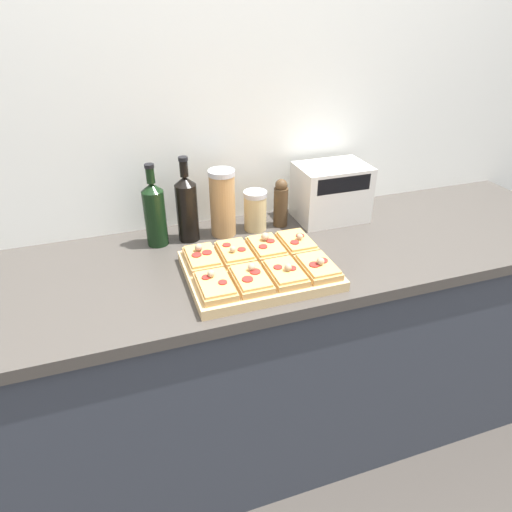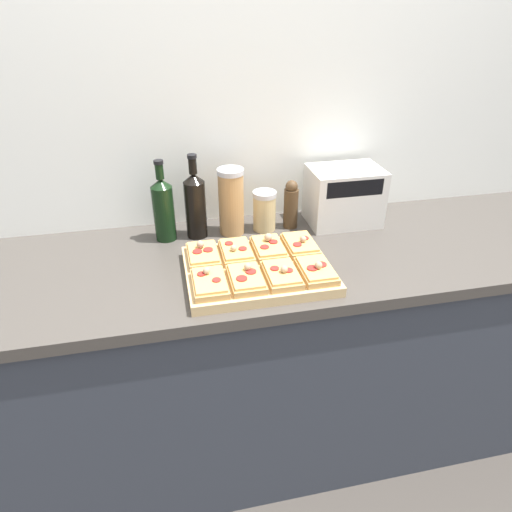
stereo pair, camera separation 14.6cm
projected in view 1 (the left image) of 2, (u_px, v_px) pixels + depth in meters
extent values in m
plane|color=#3D3833|center=(277.00, 501.00, 1.77)|extent=(12.00, 12.00, 0.00)
cube|color=silver|center=(220.00, 135.00, 1.69)|extent=(6.00, 0.06, 2.50)
cube|color=#333842|center=(251.00, 361.00, 1.81)|extent=(2.60, 0.64, 0.88)
cube|color=#423D38|center=(250.00, 262.00, 1.57)|extent=(2.63, 0.67, 0.04)
cube|color=tan|center=(259.00, 270.00, 1.46)|extent=(0.46, 0.36, 0.03)
cube|color=tan|center=(202.00, 259.00, 1.47)|extent=(0.10, 0.16, 0.02)
cube|color=#E5A856|center=(202.00, 255.00, 1.46)|extent=(0.09, 0.14, 0.01)
cylinder|color=maroon|center=(197.00, 255.00, 1.45)|extent=(0.03, 0.03, 0.00)
cylinder|color=maroon|center=(207.00, 252.00, 1.46)|extent=(0.03, 0.03, 0.00)
sphere|color=tan|center=(198.00, 247.00, 1.47)|extent=(0.03, 0.03, 0.03)
cube|color=tan|center=(235.00, 253.00, 1.50)|extent=(0.10, 0.16, 0.02)
cube|color=#E5A856|center=(235.00, 250.00, 1.49)|extent=(0.09, 0.14, 0.01)
cylinder|color=maroon|center=(227.00, 245.00, 1.50)|extent=(0.03, 0.03, 0.00)
cylinder|color=maroon|center=(242.00, 249.00, 1.48)|extent=(0.03, 0.03, 0.00)
sphere|color=tan|center=(233.00, 249.00, 1.46)|extent=(0.02, 0.02, 0.02)
cube|color=tan|center=(266.00, 248.00, 1.53)|extent=(0.10, 0.16, 0.02)
cube|color=#E5A856|center=(266.00, 245.00, 1.52)|extent=(0.09, 0.14, 0.01)
cylinder|color=maroon|center=(263.00, 247.00, 1.50)|extent=(0.03, 0.03, 0.00)
cylinder|color=maroon|center=(271.00, 241.00, 1.53)|extent=(0.03, 0.03, 0.00)
sphere|color=tan|center=(265.00, 237.00, 1.53)|extent=(0.03, 0.03, 0.03)
cube|color=tan|center=(296.00, 243.00, 1.56)|extent=(0.10, 0.16, 0.02)
cube|color=#E5A856|center=(297.00, 240.00, 1.55)|extent=(0.09, 0.14, 0.01)
cylinder|color=maroon|center=(295.00, 242.00, 1.52)|extent=(0.03, 0.03, 0.00)
cylinder|color=maroon|center=(300.00, 236.00, 1.56)|extent=(0.03, 0.03, 0.00)
sphere|color=tan|center=(300.00, 237.00, 1.54)|extent=(0.02, 0.02, 0.02)
cube|color=tan|center=(215.00, 287.00, 1.33)|extent=(0.10, 0.16, 0.02)
cube|color=#E5A856|center=(215.00, 283.00, 1.32)|extent=(0.09, 0.14, 0.01)
cylinder|color=maroon|center=(206.00, 277.00, 1.33)|extent=(0.03, 0.03, 0.00)
cylinder|color=maroon|center=(223.00, 282.00, 1.31)|extent=(0.03, 0.03, 0.00)
sphere|color=tan|center=(211.00, 274.00, 1.33)|extent=(0.02, 0.02, 0.02)
cube|color=tan|center=(251.00, 280.00, 1.36)|extent=(0.10, 0.16, 0.02)
cube|color=#E5A856|center=(251.00, 276.00, 1.35)|extent=(0.09, 0.14, 0.01)
cylinder|color=maroon|center=(248.00, 279.00, 1.33)|extent=(0.03, 0.03, 0.00)
cylinder|color=maroon|center=(255.00, 272.00, 1.36)|extent=(0.03, 0.03, 0.00)
sphere|color=tan|center=(251.00, 267.00, 1.37)|extent=(0.02, 0.02, 0.02)
cube|color=tan|center=(285.00, 274.00, 1.39)|extent=(0.10, 0.16, 0.02)
cube|color=#E5A856|center=(285.00, 270.00, 1.38)|extent=(0.09, 0.14, 0.01)
cylinder|color=maroon|center=(278.00, 267.00, 1.38)|extent=(0.03, 0.03, 0.00)
cylinder|color=maroon|center=(292.00, 268.00, 1.38)|extent=(0.03, 0.03, 0.00)
sphere|color=tan|center=(288.00, 267.00, 1.36)|extent=(0.02, 0.02, 0.02)
cube|color=tan|center=(318.00, 268.00, 1.42)|extent=(0.10, 0.16, 0.02)
cube|color=#E5A856|center=(318.00, 264.00, 1.41)|extent=(0.09, 0.14, 0.01)
cylinder|color=maroon|center=(315.00, 265.00, 1.40)|extent=(0.03, 0.03, 0.00)
cylinder|color=maroon|center=(322.00, 261.00, 1.42)|extent=(0.03, 0.03, 0.00)
sphere|color=tan|center=(321.00, 261.00, 1.39)|extent=(0.02, 0.02, 0.02)
cylinder|color=black|center=(155.00, 218.00, 1.59)|extent=(0.08, 0.08, 0.20)
cone|color=black|center=(152.00, 187.00, 1.54)|extent=(0.08, 0.08, 0.03)
cylinder|color=black|center=(150.00, 175.00, 1.52)|extent=(0.03, 0.03, 0.05)
cylinder|color=black|center=(149.00, 166.00, 1.50)|extent=(0.03, 0.03, 0.01)
cylinder|color=black|center=(187.00, 213.00, 1.62)|extent=(0.08, 0.08, 0.21)
cone|color=black|center=(185.00, 181.00, 1.56)|extent=(0.08, 0.08, 0.03)
cylinder|color=black|center=(184.00, 169.00, 1.54)|extent=(0.03, 0.03, 0.06)
cylinder|color=black|center=(183.00, 159.00, 1.52)|extent=(0.03, 0.03, 0.01)
cylinder|color=#AD7F4C|center=(223.00, 205.00, 1.65)|extent=(0.09, 0.09, 0.23)
cylinder|color=#B2B2B7|center=(221.00, 173.00, 1.59)|extent=(0.10, 0.10, 0.02)
cylinder|color=tan|center=(255.00, 213.00, 1.71)|extent=(0.08, 0.08, 0.13)
cylinder|color=#B2B2B7|center=(255.00, 194.00, 1.68)|extent=(0.09, 0.09, 0.02)
cylinder|color=#47331E|center=(281.00, 207.00, 1.74)|extent=(0.05, 0.05, 0.15)
sphere|color=#47331E|center=(281.00, 185.00, 1.69)|extent=(0.05, 0.05, 0.05)
cube|color=beige|center=(331.00, 192.00, 1.78)|extent=(0.27, 0.19, 0.22)
cube|color=black|center=(344.00, 184.00, 1.67)|extent=(0.22, 0.01, 0.06)
cube|color=black|center=(364.00, 185.00, 1.82)|extent=(0.02, 0.02, 0.02)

